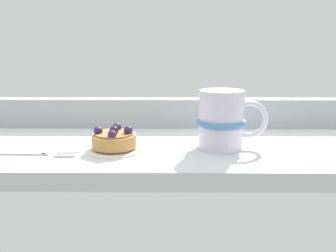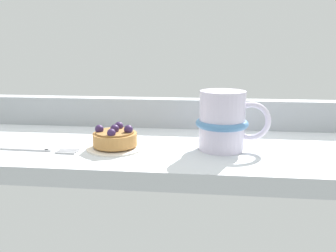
{
  "view_description": "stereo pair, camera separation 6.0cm",
  "coord_description": "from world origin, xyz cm",
  "px_view_note": "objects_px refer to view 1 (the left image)",
  "views": [
    {
      "loc": [
        1.95,
        -61.94,
        17.71
      ],
      "look_at": [
        1.44,
        -3.53,
        4.11
      ],
      "focal_mm": 37.11,
      "sensor_mm": 36.0,
      "label": 1
    },
    {
      "loc": [
        7.93,
        -61.58,
        17.71
      ],
      "look_at": [
        1.44,
        -3.53,
        4.11
      ],
      "focal_mm": 37.11,
      "sensor_mm": 36.0,
      "label": 2
    }
  ],
  "objects_px": {
    "dessert_fork": "(25,153)",
    "dessert_plate": "(115,148)",
    "raspberry_tart": "(114,139)",
    "coffee_mug": "(223,120)"
  },
  "relations": [
    {
      "from": "dessert_fork",
      "to": "dessert_plate",
      "type": "bearing_deg",
      "value": 11.01
    },
    {
      "from": "dessert_plate",
      "to": "dessert_fork",
      "type": "relative_size",
      "value": 0.56
    },
    {
      "from": "raspberry_tart",
      "to": "coffee_mug",
      "type": "height_order",
      "value": "coffee_mug"
    },
    {
      "from": "coffee_mug",
      "to": "dessert_fork",
      "type": "distance_m",
      "value": 0.34
    },
    {
      "from": "raspberry_tart",
      "to": "coffee_mug",
      "type": "bearing_deg",
      "value": 5.11
    },
    {
      "from": "dessert_plate",
      "to": "coffee_mug",
      "type": "bearing_deg",
      "value": 5.12
    },
    {
      "from": "dessert_fork",
      "to": "coffee_mug",
      "type": "bearing_deg",
      "value": 7.7
    },
    {
      "from": "dessert_plate",
      "to": "raspberry_tart",
      "type": "bearing_deg",
      "value": 49.48
    },
    {
      "from": "dessert_plate",
      "to": "coffee_mug",
      "type": "distance_m",
      "value": 0.19
    },
    {
      "from": "coffee_mug",
      "to": "dessert_fork",
      "type": "xyz_separation_m",
      "value": [
        -0.33,
        -0.04,
        -0.05
      ]
    }
  ]
}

